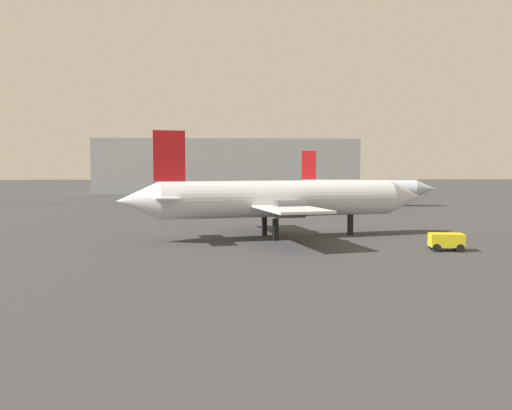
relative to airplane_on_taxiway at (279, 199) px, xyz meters
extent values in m
cylinder|color=silver|center=(0.19, 0.05, 0.02)|extent=(21.47, 8.10, 3.22)
cone|color=silver|center=(12.28, 2.95, 0.02)|extent=(4.19, 3.96, 3.22)
cone|color=silver|center=(-11.89, -2.85, 0.02)|extent=(4.19, 3.96, 3.22)
cube|color=silver|center=(-0.84, -0.20, -0.46)|extent=(8.43, 18.97, 0.20)
cube|color=silver|center=(-9.76, -2.34, 0.34)|extent=(3.54, 7.20, 0.13)
cube|color=red|center=(-9.36, -2.25, 3.73)|extent=(2.63, 0.86, 4.20)
cylinder|color=#4C4C54|center=(-1.04, 3.36, -0.62)|extent=(2.75, 2.02, 1.49)
cylinder|color=#4C4C54|center=(0.60, -3.47, -0.62)|extent=(2.75, 2.02, 1.49)
cube|color=black|center=(6.82, 1.64, -2.52)|extent=(0.50, 0.50, 1.87)
cube|color=black|center=(-1.23, 1.40, -2.52)|extent=(0.50, 0.50, 1.87)
cube|color=black|center=(-0.46, -1.81, -2.52)|extent=(0.50, 0.50, 1.87)
cylinder|color=#B2BCCC|center=(17.08, 38.86, -0.51)|extent=(18.78, 6.35, 2.86)
cone|color=#B2BCCC|center=(27.74, 36.79, -0.51)|extent=(3.63, 3.41, 2.86)
cone|color=#B2BCCC|center=(6.42, 40.92, -0.51)|extent=(3.63, 3.41, 2.86)
cube|color=#B2BCCC|center=(16.17, 39.03, -0.94)|extent=(7.71, 20.58, 0.18)
cube|color=#B2BCCC|center=(8.34, 40.55, -0.23)|extent=(3.03, 6.67, 0.12)
cube|color=red|center=(8.71, 40.48, 3.38)|extent=(2.45, 0.69, 4.93)
cylinder|color=#4C4C54|center=(17.44, 42.69, -1.09)|extent=(2.52, 1.79, 1.38)
cylinder|color=#4C4C54|center=(15.98, 35.16, -1.09)|extent=(2.52, 1.79, 1.38)
cube|color=black|center=(22.91, 37.72, -2.70)|extent=(0.45, 0.45, 1.51)
cube|color=black|center=(16.46, 40.54, -2.70)|extent=(0.45, 0.45, 1.51)
cube|color=black|center=(15.87, 37.53, -2.70)|extent=(0.45, 0.45, 1.51)
cube|color=gold|center=(11.84, -7.74, -2.66)|extent=(2.56, 1.62, 1.00)
cylinder|color=black|center=(10.93, -8.20, -3.16)|extent=(0.62, 0.28, 0.60)
cylinder|color=black|center=(11.09, -7.04, -3.16)|extent=(0.62, 0.28, 0.60)
cylinder|color=black|center=(12.59, -8.43, -3.16)|extent=(0.62, 0.28, 0.60)
cylinder|color=black|center=(12.75, -7.28, -3.16)|extent=(0.62, 0.28, 0.60)
cube|color=#999EA3|center=(-5.97, 93.31, 3.49)|extent=(67.14, 27.97, 13.89)
camera|label=1|loc=(-3.87, -43.40, 2.57)|focal=34.44mm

